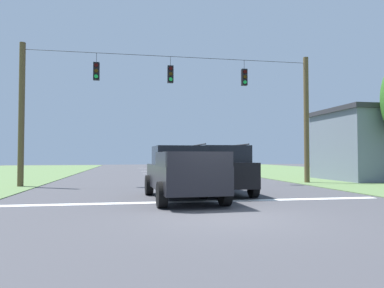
% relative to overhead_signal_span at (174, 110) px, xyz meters
% --- Properties ---
extents(ground_plane, '(120.00, 120.00, 0.00)m').
position_rel_overhead_signal_span_xyz_m(ground_plane, '(0.03, -10.41, -4.10)').
color(ground_plane, '#3D3D42').
extents(shoulder_grass_right, '(16.00, 80.00, 0.03)m').
position_rel_overhead_signal_span_xyz_m(shoulder_grass_right, '(15.05, 4.59, -4.09)').
color(shoulder_grass_right, '#536F40').
rests_on(shoulder_grass_right, ground).
extents(stop_bar_stripe, '(13.33, 0.45, 0.01)m').
position_rel_overhead_signal_span_xyz_m(stop_bar_stripe, '(0.03, -7.37, -4.10)').
color(stop_bar_stripe, white).
rests_on(stop_bar_stripe, ground).
extents(lane_dash_0, '(2.50, 0.15, 0.01)m').
position_rel_overhead_signal_span_xyz_m(lane_dash_0, '(0.03, -1.37, -4.10)').
color(lane_dash_0, white).
rests_on(lane_dash_0, ground).
extents(lane_dash_1, '(2.50, 0.15, 0.01)m').
position_rel_overhead_signal_span_xyz_m(lane_dash_1, '(0.03, 5.24, -4.10)').
color(lane_dash_1, white).
rests_on(lane_dash_1, ground).
extents(lane_dash_2, '(2.50, 0.15, 0.01)m').
position_rel_overhead_signal_span_xyz_m(lane_dash_2, '(0.03, 12.74, -4.10)').
color(lane_dash_2, white).
rests_on(lane_dash_2, ground).
extents(lane_dash_3, '(2.50, 0.15, 0.01)m').
position_rel_overhead_signal_span_xyz_m(lane_dash_3, '(0.03, 18.07, -4.10)').
color(lane_dash_3, white).
rests_on(lane_dash_3, ground).
extents(lane_dash_4, '(2.50, 0.15, 0.01)m').
position_rel_overhead_signal_span_xyz_m(lane_dash_4, '(0.03, 28.44, -4.10)').
color(lane_dash_4, white).
rests_on(lane_dash_4, ground).
extents(overhead_signal_span, '(16.11, 0.31, 7.46)m').
position_rel_overhead_signal_span_xyz_m(overhead_signal_span, '(0.00, 0.00, 0.00)').
color(overhead_signal_span, brown).
rests_on(overhead_signal_span, ground).
extents(pickup_truck, '(2.50, 5.49, 1.95)m').
position_rel_overhead_signal_span_xyz_m(pickup_truck, '(-0.53, -6.69, -3.13)').
color(pickup_truck, black).
rests_on(pickup_truck, ground).
extents(suv_black, '(2.24, 4.81, 2.05)m').
position_rel_overhead_signal_span_xyz_m(suv_black, '(1.24, -4.99, -3.04)').
color(suv_black, black).
rests_on(suv_black, ground).
extents(distant_car_crossing_white, '(2.10, 4.34, 1.52)m').
position_rel_overhead_signal_span_xyz_m(distant_car_crossing_white, '(3.44, 5.87, -3.31)').
color(distant_car_crossing_white, silver).
rests_on(distant_car_crossing_white, ground).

